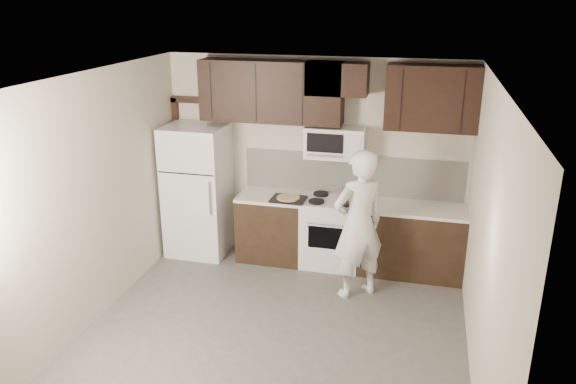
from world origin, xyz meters
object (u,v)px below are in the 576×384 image
at_px(microwave, 335,142).
at_px(person, 359,225).
at_px(stove, 331,232).
at_px(refrigerator, 198,190).

xyz_separation_m(microwave, person, (0.44, -0.86, -0.75)).
bearing_deg(stove, refrigerator, -178.49).
relative_size(stove, microwave, 1.24).
height_order(stove, person, person).
bearing_deg(person, refrigerator, -54.79).
bearing_deg(refrigerator, stove, 1.51).
bearing_deg(stove, microwave, 90.10).
bearing_deg(microwave, refrigerator, -174.85).
bearing_deg(person, stove, -97.48).
relative_size(stove, person, 0.52).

